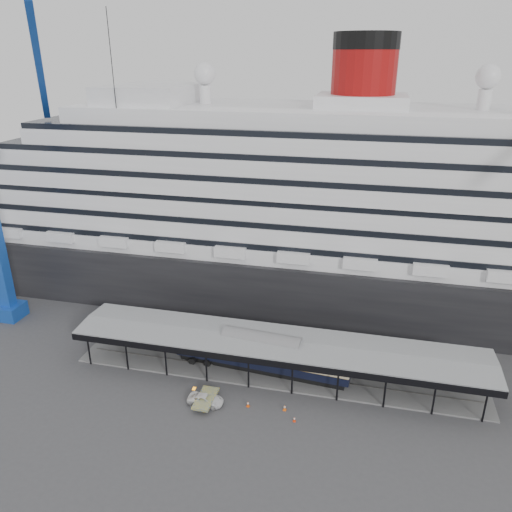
# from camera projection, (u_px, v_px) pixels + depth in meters

# --- Properties ---
(ground) EXTENTS (200.00, 200.00, 0.00)m
(ground) POSITION_uv_depth(u_px,v_px,m) (268.00, 394.00, 64.48)
(ground) COLOR #3C3C3F
(ground) RESTS_ON ground
(cruise_ship) EXTENTS (130.00, 30.00, 43.90)m
(cruise_ship) POSITION_uv_depth(u_px,v_px,m) (308.00, 193.00, 86.33)
(cruise_ship) COLOR black
(cruise_ship) RESTS_ON ground
(platform_canopy) EXTENTS (56.00, 9.18, 5.30)m
(platform_canopy) POSITION_uv_depth(u_px,v_px,m) (276.00, 358.00, 68.09)
(platform_canopy) COLOR slate
(platform_canopy) RESTS_ON ground
(port_truck) EXTENTS (4.56, 2.16, 1.26)m
(port_truck) POSITION_uv_depth(u_px,v_px,m) (206.00, 400.00, 62.56)
(port_truck) COLOR white
(port_truck) RESTS_ON ground
(pullman_carriage) EXTENTS (24.65, 5.21, 24.03)m
(pullman_carriage) POSITION_uv_depth(u_px,v_px,m) (261.00, 352.00, 68.32)
(pullman_carriage) COLOR black
(pullman_carriage) RESTS_ON ground
(traffic_cone_left) EXTENTS (0.49, 0.49, 0.78)m
(traffic_cone_left) POSITION_uv_depth(u_px,v_px,m) (248.00, 404.00, 62.15)
(traffic_cone_left) COLOR #D84A0C
(traffic_cone_left) RESTS_ON ground
(traffic_cone_mid) EXTENTS (0.40, 0.40, 0.68)m
(traffic_cone_mid) POSITION_uv_depth(u_px,v_px,m) (294.00, 419.00, 59.65)
(traffic_cone_mid) COLOR red
(traffic_cone_mid) RESTS_ON ground
(traffic_cone_right) EXTENTS (0.43, 0.43, 0.78)m
(traffic_cone_right) POSITION_uv_depth(u_px,v_px,m) (285.00, 408.00, 61.51)
(traffic_cone_right) COLOR #FB5F0D
(traffic_cone_right) RESTS_ON ground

